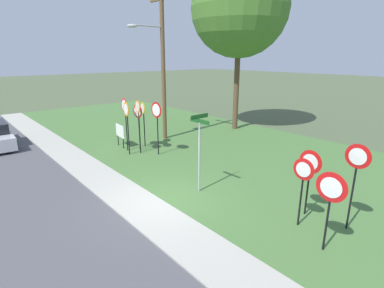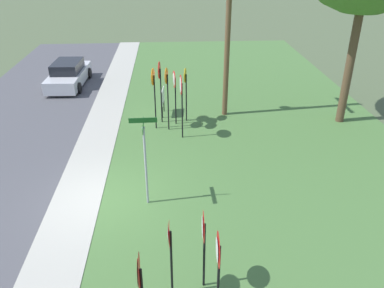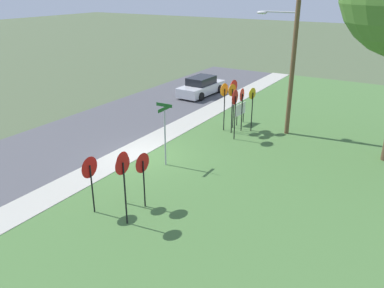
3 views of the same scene
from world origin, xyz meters
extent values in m
plane|color=#4C5B3D|center=(0.00, 0.00, 0.00)|extent=(160.00, 160.00, 0.00)
cube|color=#ADAA9E|center=(0.00, -0.80, 0.03)|extent=(44.00, 1.60, 0.06)
cube|color=#477038|center=(0.00, 6.00, 0.02)|extent=(44.00, 12.00, 0.04)
cylinder|color=black|center=(-5.98, 1.93, 1.29)|extent=(0.06, 0.06, 2.51)
cylinder|color=red|center=(-5.98, 1.88, 2.49)|extent=(0.74, 0.11, 0.74)
cylinder|color=white|center=(-5.98, 1.87, 2.49)|extent=(0.57, 0.07, 0.58)
cylinder|color=black|center=(-5.15, 2.23, 1.29)|extent=(0.06, 0.06, 2.50)
cylinder|color=orange|center=(-5.15, 2.19, 2.49)|extent=(0.65, 0.15, 0.66)
cylinder|color=white|center=(-5.15, 2.17, 2.49)|extent=(0.51, 0.10, 0.52)
cylinder|color=black|center=(-6.03, 3.05, 1.15)|extent=(0.06, 0.06, 2.23)
cylinder|color=gold|center=(-6.03, 3.01, 2.22)|extent=(0.63, 0.15, 0.63)
cylinder|color=white|center=(-6.03, 2.99, 2.22)|extent=(0.49, 0.11, 0.49)
cylinder|color=black|center=(-4.33, 2.80, 1.24)|extent=(0.06, 0.06, 2.39)
cylinder|color=red|center=(-4.33, 2.76, 2.37)|extent=(0.79, 0.07, 0.79)
cylinder|color=white|center=(-4.33, 2.74, 2.37)|extent=(0.61, 0.04, 0.61)
cylinder|color=black|center=(-5.32, 1.67, 1.25)|extent=(0.06, 0.06, 2.42)
cylinder|color=orange|center=(-5.32, 1.63, 2.41)|extent=(0.71, 0.14, 0.72)
cylinder|color=white|center=(-5.32, 1.61, 2.41)|extent=(0.55, 0.10, 0.56)
cylinder|color=black|center=(-5.75, 2.56, 1.12)|extent=(0.06, 0.06, 2.16)
cylinder|color=red|center=(-5.75, 2.52, 2.14)|extent=(0.72, 0.11, 0.72)
cylinder|color=white|center=(-5.75, 2.50, 2.14)|extent=(0.56, 0.07, 0.56)
cylinder|color=black|center=(3.98, 2.23, 0.97)|extent=(0.06, 0.06, 1.87)
cone|color=red|center=(3.98, 2.19, 1.84)|extent=(0.66, 0.03, 0.66)
cone|color=white|center=(3.98, 2.16, 1.84)|extent=(0.45, 0.02, 0.45)
cone|color=red|center=(5.02, 3.11, 2.30)|extent=(0.71, 0.05, 0.71)
cone|color=white|center=(5.02, 3.09, 2.30)|extent=(0.48, 0.03, 0.48)
cone|color=red|center=(5.06, 1.60, 1.84)|extent=(0.79, 0.06, 0.79)
cone|color=white|center=(5.06, 1.58, 1.84)|extent=(0.54, 0.04, 0.54)
cylinder|color=black|center=(3.77, 2.99, 0.97)|extent=(0.06, 0.06, 1.86)
cone|color=red|center=(3.77, 2.95, 1.83)|extent=(0.75, 0.06, 0.75)
cone|color=white|center=(3.77, 2.93, 1.83)|extent=(0.51, 0.03, 0.51)
cylinder|color=#9EA0A8|center=(0.28, 1.51, 1.35)|extent=(0.07, 0.07, 2.62)
cylinder|color=#9EA0A8|center=(0.28, 1.51, 2.68)|extent=(0.09, 0.09, 0.03)
cube|color=#19511E|center=(0.28, 1.51, 2.74)|extent=(0.96, 0.04, 0.15)
cube|color=#19511E|center=(0.28, 1.51, 2.91)|extent=(0.04, 0.82, 0.15)
cylinder|color=brown|center=(-6.70, 4.92, 4.53)|extent=(0.24, 0.24, 8.98)
cylinder|color=black|center=(-7.24, 2.01, 0.32)|extent=(0.05, 0.05, 0.55)
cylinder|color=black|center=(-6.47, 1.94, 0.32)|extent=(0.05, 0.05, 0.55)
cube|color=white|center=(-6.86, 1.98, 0.94)|extent=(1.10, 0.13, 0.70)
cylinder|color=brown|center=(-5.59, 10.13, 3.18)|extent=(0.36, 0.36, 6.29)
cube|color=silver|center=(-11.57, -3.44, 0.50)|extent=(4.46, 1.86, 0.68)
cube|color=black|center=(-11.57, -3.44, 1.12)|extent=(2.25, 1.52, 0.56)
cylinder|color=black|center=(-10.18, -2.63, 0.31)|extent=(0.61, 0.20, 0.60)
cylinder|color=black|center=(-10.24, -4.35, 0.31)|extent=(0.61, 0.20, 0.60)
cylinder|color=black|center=(-12.91, -2.53, 0.31)|extent=(0.61, 0.20, 0.60)
cylinder|color=black|center=(-12.97, -4.25, 0.31)|extent=(0.61, 0.20, 0.60)
camera|label=1|loc=(7.90, -5.33, 4.95)|focal=27.68mm
camera|label=2|loc=(10.65, 2.28, 7.49)|focal=36.82mm
camera|label=3|loc=(14.01, 11.27, 7.81)|focal=37.23mm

